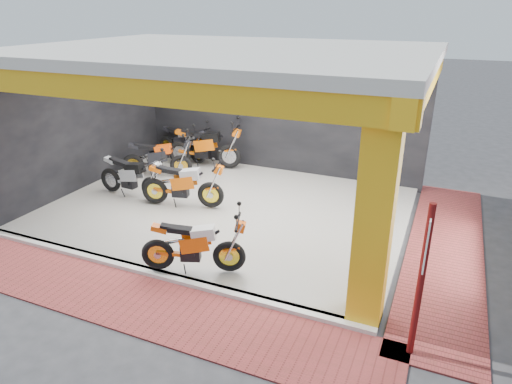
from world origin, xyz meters
TOP-DOWN VIEW (x-y plane):
  - ground at (0.00, 0.00)m, footprint 80.00×80.00m
  - showroom_floor at (0.00, 2.00)m, footprint 8.00×6.00m
  - showroom_ceiling at (0.00, 2.00)m, footprint 8.40×6.40m
  - back_wall at (0.00, 5.10)m, footprint 8.20×0.20m
  - left_wall at (-4.10, 2.00)m, footprint 0.20×6.20m
  - corner_column at (3.75, -0.75)m, footprint 0.50×0.50m
  - header_beam_front at (0.00, -1.00)m, footprint 8.40×0.30m
  - header_beam_right at (4.00, 2.00)m, footprint 0.30×6.40m
  - floor_kerb at (0.00, -1.02)m, footprint 8.00×0.20m
  - paver_front at (0.00, -1.80)m, footprint 9.00×1.40m
  - paver_right at (4.80, 2.00)m, footprint 1.40×7.00m
  - signpost at (4.48, -1.24)m, footprint 0.09×0.32m
  - moto_hero at (1.32, -0.50)m, footprint 2.08×1.36m
  - moto_row_a at (-0.31, 1.80)m, footprint 2.22×1.25m
  - moto_row_b at (-1.79, 1.57)m, footprint 2.08×0.90m
  - moto_row_c at (-2.06, 3.31)m, footprint 2.18×1.43m
  - moto_row_d at (-1.17, 4.47)m, footprint 2.45×1.28m
  - moto_row_e at (-2.23, 4.50)m, footprint 2.15×1.20m

SIDE VIEW (x-z plane):
  - ground at x=0.00m, z-range 0.00..0.00m
  - paver_front at x=0.00m, z-range 0.00..0.03m
  - paver_right at x=4.80m, z-range 0.00..0.03m
  - showroom_floor at x=0.00m, z-range 0.00..0.10m
  - floor_kerb at x=0.00m, z-range 0.00..0.10m
  - moto_hero at x=1.32m, z-range 0.10..1.29m
  - moto_row_e at x=-2.23m, z-range 0.10..1.34m
  - moto_row_b at x=-1.79m, z-range 0.10..1.34m
  - moto_row_c at x=-2.06m, z-range 0.10..1.35m
  - moto_row_a at x=-0.31m, z-range 0.10..1.38m
  - moto_row_d at x=-1.17m, z-range 0.10..1.52m
  - signpost at x=4.48m, z-range 0.11..2.39m
  - back_wall at x=0.00m, z-range 0.00..3.50m
  - left_wall at x=-4.10m, z-range 0.00..3.50m
  - corner_column at x=3.75m, z-range 0.00..3.50m
  - header_beam_front at x=0.00m, z-range 3.10..3.50m
  - header_beam_right at x=4.00m, z-range 3.10..3.50m
  - showroom_ceiling at x=0.00m, z-range 3.50..3.70m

